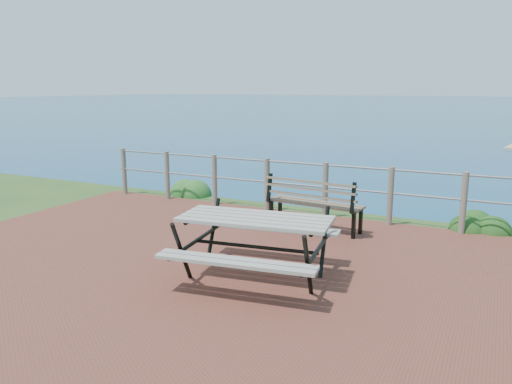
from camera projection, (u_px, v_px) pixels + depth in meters
ground at (236, 282)px, 6.08m from camera, size 10.00×7.00×0.12m
ocean at (497, 93)px, 181.61m from camera, size 1200.00×1200.00×0.00m
safety_railing at (325, 187)px, 8.90m from camera, size 9.40×0.10×1.00m
picnic_table at (255, 241)px, 6.07m from camera, size 1.91×1.58×0.77m
park_bench at (315, 195)px, 8.14m from camera, size 1.63×0.57×0.90m
shrub_lip_west at (191, 193)px, 11.11m from camera, size 0.75×0.75×0.49m
shrub_lip_east at (481, 231)px, 8.22m from camera, size 0.81×0.81×0.57m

